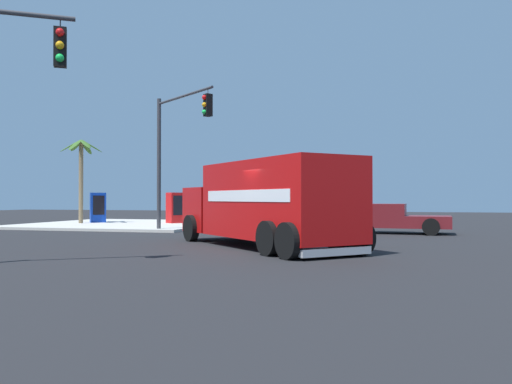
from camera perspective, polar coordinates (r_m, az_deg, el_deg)
ground_plane at (r=16.46m, az=3.20°, el=-6.39°), size 100.00×100.00×0.00m
sidewalk_corner_far at (r=32.53m, az=-13.88°, el=-3.44°), size 11.13×11.13×0.14m
delivery_truck at (r=17.41m, az=1.06°, el=-1.19°), size 7.79×7.68×2.82m
traffic_light_primary at (r=25.06m, az=-8.96°, el=5.65°), size 3.17×4.03×6.44m
pickup_maroon at (r=25.29m, az=14.50°, el=-2.73°), size 2.50×5.31×1.38m
vending_machine_red at (r=34.14m, az=-16.85°, el=-1.63°), size 1.15×1.17×1.85m
vending_machine_blue at (r=32.24m, az=-8.79°, el=-1.70°), size 1.17×1.14×1.85m
palm_tree_far at (r=33.39m, az=-18.53°, el=2.64°), size 2.48×2.42×5.09m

